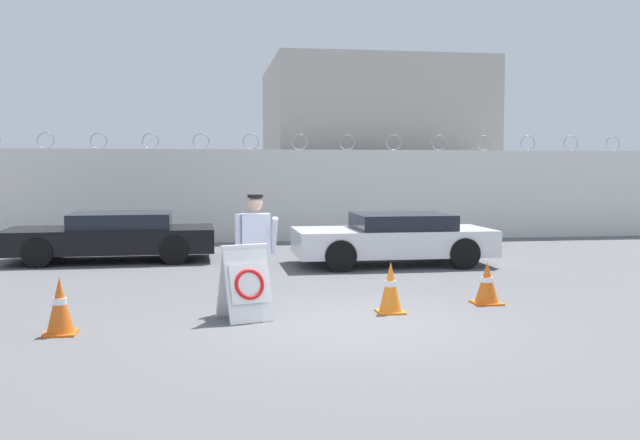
{
  "coord_description": "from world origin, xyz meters",
  "views": [
    {
      "loc": [
        -1.92,
        -9.47,
        2.15
      ],
      "look_at": [
        -0.11,
        2.09,
        1.28
      ],
      "focal_mm": 40.0,
      "sensor_mm": 36.0,
      "label": 1
    }
  ],
  "objects_px": {
    "traffic_cone_near": "(391,288)",
    "traffic_cone_far": "(60,306)",
    "barricade_sign": "(246,283)",
    "traffic_cone_mid": "(487,283)",
    "security_guard": "(256,246)",
    "parked_car_front_coupe": "(114,236)",
    "parked_car_rear_sedan": "(394,238)"
  },
  "relations": [
    {
      "from": "traffic_cone_near",
      "to": "traffic_cone_mid",
      "type": "bearing_deg",
      "value": 14.63
    },
    {
      "from": "traffic_cone_far",
      "to": "parked_car_front_coupe",
      "type": "bearing_deg",
      "value": 92.03
    },
    {
      "from": "traffic_cone_near",
      "to": "security_guard",
      "type": "bearing_deg",
      "value": 163.64
    },
    {
      "from": "barricade_sign",
      "to": "traffic_cone_far",
      "type": "height_order",
      "value": "barricade_sign"
    },
    {
      "from": "security_guard",
      "to": "traffic_cone_near",
      "type": "xyz_separation_m",
      "value": [
        1.95,
        -0.57,
        -0.6
      ]
    },
    {
      "from": "security_guard",
      "to": "parked_car_front_coupe",
      "type": "relative_size",
      "value": 0.37
    },
    {
      "from": "security_guard",
      "to": "parked_car_rear_sedan",
      "type": "relative_size",
      "value": 0.41
    },
    {
      "from": "barricade_sign",
      "to": "parked_car_front_coupe",
      "type": "relative_size",
      "value": 0.23
    },
    {
      "from": "barricade_sign",
      "to": "traffic_cone_far",
      "type": "relative_size",
      "value": 1.42
    },
    {
      "from": "parked_car_front_coupe",
      "to": "parked_car_rear_sedan",
      "type": "bearing_deg",
      "value": 164.57
    },
    {
      "from": "security_guard",
      "to": "parked_car_front_coupe",
      "type": "distance_m",
      "value": 6.75
    },
    {
      "from": "traffic_cone_near",
      "to": "traffic_cone_far",
      "type": "bearing_deg",
      "value": -171.6
    },
    {
      "from": "traffic_cone_mid",
      "to": "parked_car_rear_sedan",
      "type": "relative_size",
      "value": 0.15
    },
    {
      "from": "barricade_sign",
      "to": "traffic_cone_mid",
      "type": "height_order",
      "value": "barricade_sign"
    },
    {
      "from": "barricade_sign",
      "to": "parked_car_front_coupe",
      "type": "bearing_deg",
      "value": 93.54
    },
    {
      "from": "traffic_cone_near",
      "to": "parked_car_front_coupe",
      "type": "relative_size",
      "value": 0.16
    },
    {
      "from": "traffic_cone_near",
      "to": "traffic_cone_far",
      "type": "xyz_separation_m",
      "value": [
        -4.56,
        -0.67,
        -0.0
      ]
    },
    {
      "from": "security_guard",
      "to": "traffic_cone_far",
      "type": "height_order",
      "value": "security_guard"
    },
    {
      "from": "barricade_sign",
      "to": "traffic_cone_mid",
      "type": "bearing_deg",
      "value": -9.07
    },
    {
      "from": "security_guard",
      "to": "traffic_cone_mid",
      "type": "distance_m",
      "value": 3.69
    },
    {
      "from": "barricade_sign",
      "to": "parked_car_front_coupe",
      "type": "height_order",
      "value": "parked_car_front_coupe"
    },
    {
      "from": "barricade_sign",
      "to": "traffic_cone_far",
      "type": "distance_m",
      "value": 2.47
    },
    {
      "from": "parked_car_front_coupe",
      "to": "parked_car_rear_sedan",
      "type": "xyz_separation_m",
      "value": [
        6.21,
        -1.6,
        0.01
      ]
    },
    {
      "from": "parked_car_front_coupe",
      "to": "traffic_cone_far",
      "type": "bearing_deg",
      "value": 91.03
    },
    {
      "from": "barricade_sign",
      "to": "parked_car_front_coupe",
      "type": "xyz_separation_m",
      "value": [
        -2.67,
        6.82,
        0.05
      ]
    },
    {
      "from": "traffic_cone_near",
      "to": "parked_car_rear_sedan",
      "type": "relative_size",
      "value": 0.18
    },
    {
      "from": "security_guard",
      "to": "parked_car_rear_sedan",
      "type": "height_order",
      "value": "security_guard"
    },
    {
      "from": "traffic_cone_far",
      "to": "traffic_cone_mid",
      "type": "bearing_deg",
      "value": 10.1
    },
    {
      "from": "barricade_sign",
      "to": "parked_car_rear_sedan",
      "type": "relative_size",
      "value": 0.25
    },
    {
      "from": "security_guard",
      "to": "traffic_cone_near",
      "type": "relative_size",
      "value": 2.3
    },
    {
      "from": "barricade_sign",
      "to": "parked_car_rear_sedan",
      "type": "height_order",
      "value": "parked_car_rear_sedan"
    },
    {
      "from": "parked_car_rear_sedan",
      "to": "traffic_cone_near",
      "type": "bearing_deg",
      "value": 74.67
    }
  ]
}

